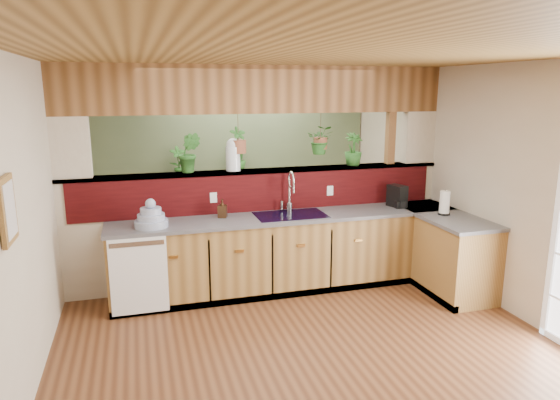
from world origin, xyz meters
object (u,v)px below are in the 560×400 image
object	(u,v)px
faucet	(290,190)
coffee_maker	(397,197)
paper_towel	(445,203)
dish_stack	(151,218)
shelving_console	(219,207)
soap_dispenser	(222,208)
glass_jar	(233,155)

from	to	relation	value
faucet	coffee_maker	bearing A→B (deg)	-5.47
coffee_maker	paper_towel	size ratio (longest dim) A/B	0.91
dish_stack	paper_towel	distance (m)	3.32
shelving_console	dish_stack	bearing A→B (deg)	-121.05
soap_dispenser	dish_stack	bearing A→B (deg)	-166.54
glass_jar	dish_stack	bearing A→B (deg)	-155.06
glass_jar	coffee_maker	bearing A→B (deg)	-10.02
dish_stack	shelving_console	bearing A→B (deg)	64.87
dish_stack	soap_dispenser	size ratio (longest dim) A/B	1.67
soap_dispenser	paper_towel	distance (m)	2.57
paper_towel	glass_jar	world-z (taller)	glass_jar
faucet	dish_stack	bearing A→B (deg)	-171.78
soap_dispenser	shelving_console	bearing A→B (deg)	81.79
coffee_maker	shelving_console	distance (m)	2.97
soap_dispenser	coffee_maker	world-z (taller)	coffee_maker
dish_stack	faucet	bearing A→B (deg)	8.22
dish_stack	soap_dispenser	bearing A→B (deg)	13.46
dish_stack	shelving_console	size ratio (longest dim) A/B	0.23
faucet	shelving_console	distance (m)	2.28
coffee_maker	glass_jar	size ratio (longest dim) A/B	0.71
faucet	glass_jar	world-z (taller)	glass_jar
faucet	soap_dispenser	size ratio (longest dim) A/B	2.34
dish_stack	coffee_maker	size ratio (longest dim) A/B	1.31
faucet	coffee_maker	xyz separation A→B (m)	(1.35, -0.13, -0.14)
soap_dispenser	glass_jar	distance (m)	0.66
paper_towel	shelving_console	bearing A→B (deg)	128.47
dish_stack	glass_jar	world-z (taller)	glass_jar
faucet	paper_towel	xyz separation A→B (m)	(1.68, -0.63, -0.13)
glass_jar	soap_dispenser	bearing A→B (deg)	-124.98
coffee_maker	faucet	bearing A→B (deg)	158.19
glass_jar	shelving_console	size ratio (longest dim) A/B	0.24
faucet	dish_stack	distance (m)	1.64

